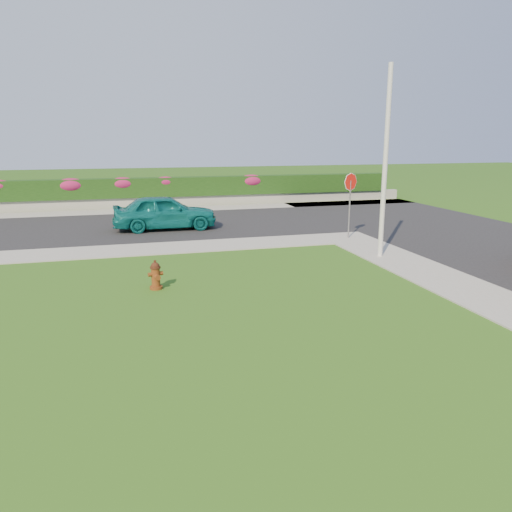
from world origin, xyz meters
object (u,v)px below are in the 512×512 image
object	(u,v)px
sedan_teal	(165,212)
stop_sign	(350,190)
utility_pole	(385,164)
fire_hydrant	(156,276)

from	to	relation	value
sedan_teal	stop_sign	world-z (taller)	stop_sign
utility_pole	stop_sign	distance (m)	3.46
fire_hydrant	stop_sign	distance (m)	9.54
utility_pole	stop_sign	size ratio (longest dim) A/B	2.38
fire_hydrant	utility_pole	world-z (taller)	utility_pole
fire_hydrant	sedan_teal	xyz separation A→B (m)	(1.09, 8.83, 0.42)
utility_pole	sedan_teal	bearing A→B (deg)	132.56
fire_hydrant	utility_pole	bearing A→B (deg)	-1.02
fire_hydrant	stop_sign	xyz separation A→B (m)	(8.02, 4.93, 1.58)
sedan_teal	fire_hydrant	bearing A→B (deg)	173.34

